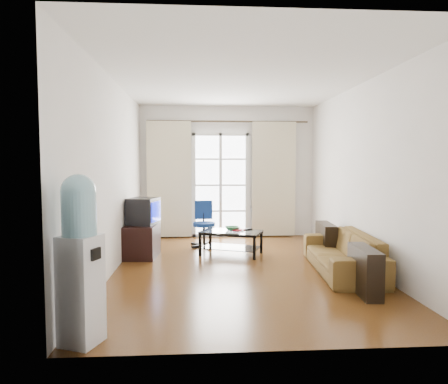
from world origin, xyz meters
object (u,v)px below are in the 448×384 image
object	(u,v)px
crt_tv	(142,211)
task_chair	(204,233)
water_cooler	(80,256)
coffee_table	(231,239)
sofa	(342,252)
tv_stand	(142,241)

from	to	relation	value
crt_tv	task_chair	size ratio (longest dim) A/B	0.68
crt_tv	water_cooler	distance (m)	3.19
coffee_table	water_cooler	distance (m)	3.60
sofa	water_cooler	distance (m)	3.66
coffee_table	task_chair	distance (m)	0.84
tv_stand	water_cooler	world-z (taller)	water_cooler
sofa	coffee_table	world-z (taller)	sofa
coffee_table	crt_tv	size ratio (longest dim) A/B	1.98
crt_tv	water_cooler	xyz separation A→B (m)	(-0.07, -3.19, 0.00)
water_cooler	crt_tv	bearing A→B (deg)	110.27
sofa	crt_tv	xyz separation A→B (m)	(-2.92, 1.14, 0.47)
crt_tv	water_cooler	bearing A→B (deg)	-76.35
sofa	water_cooler	xyz separation A→B (m)	(-2.99, -2.05, 0.47)
coffee_table	tv_stand	world-z (taller)	tv_stand
water_cooler	task_chair	bearing A→B (deg)	96.09
sofa	water_cooler	world-z (taller)	water_cooler
tv_stand	coffee_table	bearing A→B (deg)	7.28
coffee_table	water_cooler	size ratio (longest dim) A/B	0.78
task_chair	water_cooler	xyz separation A→B (m)	(-1.09, -3.93, 0.50)
task_chair	tv_stand	bearing A→B (deg)	-144.58
coffee_table	crt_tv	world-z (taller)	crt_tv
sofa	crt_tv	bearing A→B (deg)	-106.57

